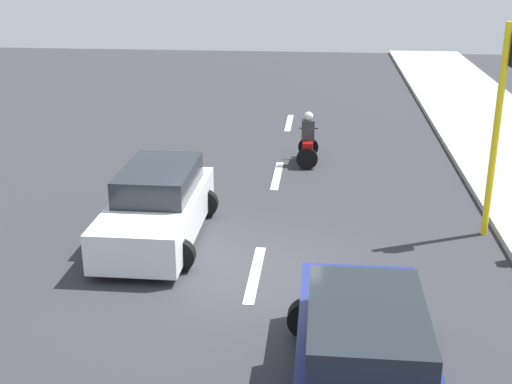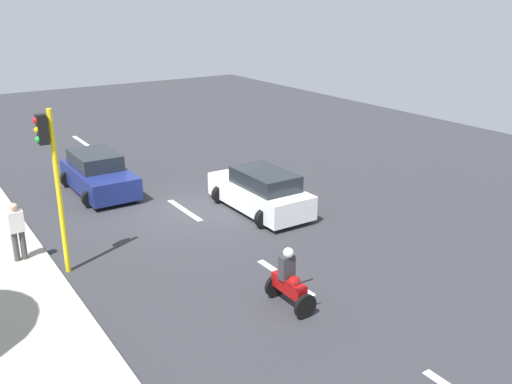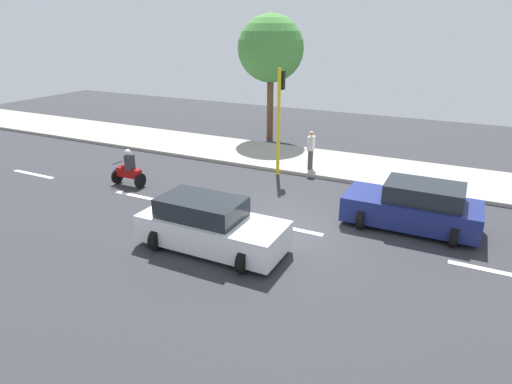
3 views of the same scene
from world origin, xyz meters
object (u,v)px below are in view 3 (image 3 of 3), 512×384
motorcycle (128,171)px  street_tree_north (271,49)px  car_white (210,226)px  traffic_light_corner (280,107)px  pedestrian_near_signal (311,149)px  car_dark_blue (414,207)px

motorcycle → street_tree_north: bearing=-10.5°
motorcycle → street_tree_north: 10.75m
car_white → motorcycle: size_ratio=2.80×
motorcycle → traffic_light_corner: (4.06, -4.81, 2.29)m
pedestrian_near_signal → traffic_light_corner: (-0.87, 1.14, 1.87)m
car_dark_blue → street_tree_north: bearing=46.1°
car_dark_blue → traffic_light_corner: traffic_light_corner is taller
car_white → pedestrian_near_signal: bearing=-1.6°
car_dark_blue → street_tree_north: size_ratio=0.62×
motorcycle → car_white: bearing=-117.7°
car_white → traffic_light_corner: size_ratio=0.95×
car_white → car_dark_blue: 6.49m
pedestrian_near_signal → street_tree_north: street_tree_north is taller
pedestrian_near_signal → motorcycle: bearing=129.6°
motorcycle → pedestrian_near_signal: (4.93, -5.95, 0.42)m
street_tree_north → pedestrian_near_signal: bearing=-139.0°
motorcycle → pedestrian_near_signal: 7.74m
car_white → pedestrian_near_signal: size_ratio=2.54×
car_white → car_dark_blue: same height
car_dark_blue → car_white: bearing=128.7°
car_white → traffic_light_corner: bearing=7.4°
pedestrian_near_signal → street_tree_north: (4.78, 4.16, 3.82)m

